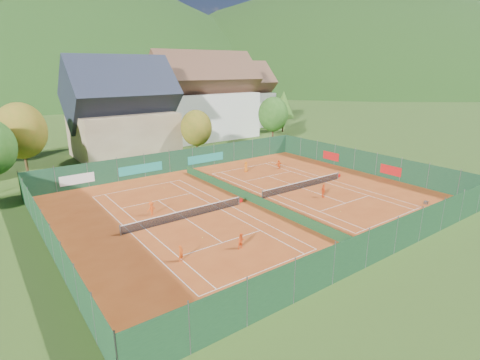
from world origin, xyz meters
name	(u,v)px	position (x,y,z in m)	size (l,w,h in m)	color
ground	(251,202)	(0.00, 0.00, -0.02)	(600.00, 600.00, 0.00)	#2C4A17
clay_pad	(251,202)	(0.00, 0.00, 0.01)	(40.00, 32.00, 0.01)	#A64318
court_markings_left	(186,219)	(-8.00, 0.00, 0.01)	(11.03, 23.83, 0.00)	white
court_markings_right	(303,188)	(8.00, 0.00, 0.01)	(11.03, 23.83, 0.00)	white
tennis_net_left	(187,214)	(-7.85, 0.00, 0.51)	(13.30, 0.10, 1.02)	#59595B
tennis_net_right	(304,184)	(8.15, 0.00, 0.51)	(13.30, 0.10, 1.02)	#59595B
court_divider	(251,197)	(0.00, 0.00, 0.50)	(0.03, 28.80, 1.00)	#163D1E
fence_north	(178,161)	(-0.46, 15.99, 1.47)	(40.00, 0.10, 3.00)	#153B24
fence_south	(382,243)	(0.00, -16.00, 1.50)	(40.00, 0.04, 3.00)	#14371C
fence_west	(48,237)	(-20.00, 0.00, 1.50)	(0.04, 32.00, 3.00)	#153A1F
fence_east	(365,162)	(20.00, 0.05, 1.48)	(0.09, 32.00, 3.00)	#143720
chalet	(122,115)	(-3.00, 30.00, 6.62)	(16.20, 12.00, 16.00)	tan
hotel_block_a	(204,101)	(16.00, 36.00, 7.38)	(21.60, 11.00, 17.25)	silver
hotel_block_b	(237,99)	(30.00, 44.00, 6.62)	(17.28, 10.00, 15.50)	silver
tree_west_mid	(21,131)	(-18.00, 26.00, 6.07)	(6.44, 6.44, 9.78)	#4D371B
tree_center	(196,128)	(6.00, 22.00, 4.72)	(5.01, 5.01, 7.60)	#49341A
tree_east_front	(273,114)	(24.00, 24.00, 5.39)	(5.72, 5.72, 8.69)	#492B1A
tree_east_mid	(283,104)	(34.00, 32.00, 6.06)	(5.04, 5.04, 9.00)	#442C18
tree_east_back	(233,101)	(26.00, 40.00, 6.74)	(7.15, 7.15, 10.86)	#453118
mountain_backdrop	(69,151)	(28.54, 233.48, -39.64)	(820.00, 530.00, 242.00)	black
ball_hopper	(426,202)	(13.71, -12.16, 0.56)	(0.34, 0.34, 0.80)	slate
loose_ball_0	(202,237)	(-8.86, -4.58, 0.03)	(0.07, 0.07, 0.07)	#CCD833
loose_ball_1	(341,211)	(5.59, -7.69, 0.03)	(0.07, 0.07, 0.07)	#CCD833
loose_ball_2	(231,195)	(-0.51, 3.00, 0.03)	(0.07, 0.07, 0.07)	#CCD833
loose_ball_3	(164,188)	(-5.56, 9.95, 0.03)	(0.07, 0.07, 0.07)	#CCD833
loose_ball_4	(333,186)	(11.62, -1.58, 0.03)	(0.07, 0.07, 0.07)	#CCD833
player_left_near	(181,253)	(-12.25, -7.17, 0.68)	(0.49, 0.32, 1.35)	#D14C12
player_left_mid	(242,241)	(-7.34, -8.20, 0.68)	(0.66, 0.51, 1.35)	#D94413
player_left_far	(151,208)	(-10.28, 2.82, 0.71)	(0.92, 0.53, 1.42)	#DE4C13
player_right_near	(323,191)	(7.38, -3.73, 0.79)	(0.92, 0.38, 1.58)	#E34614
player_right_far_a	(246,167)	(6.91, 9.99, 0.75)	(0.73, 0.48, 1.50)	#D46312
player_right_far_b	(279,164)	(11.64, 8.44, 0.66)	(1.23, 0.39, 1.33)	#F35815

